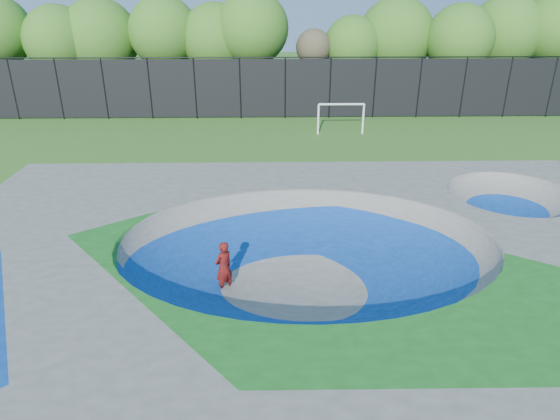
# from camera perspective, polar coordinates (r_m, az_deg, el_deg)

# --- Properties ---
(ground) EXTENTS (120.00, 120.00, 0.00)m
(ground) POSITION_cam_1_polar(r_m,az_deg,el_deg) (15.11, 3.00, -8.44)
(ground) COLOR #31621B
(ground) RESTS_ON ground
(skate_deck) EXTENTS (22.00, 14.00, 1.50)m
(skate_deck) POSITION_cam_1_polar(r_m,az_deg,el_deg) (14.72, 3.06, -5.97)
(skate_deck) COLOR gray
(skate_deck) RESTS_ON ground
(skater) EXTENTS (0.69, 0.69, 1.62)m
(skater) POSITION_cam_1_polar(r_m,az_deg,el_deg) (14.40, -6.45, -6.55)
(skater) COLOR #B5160E
(skater) RESTS_ON ground
(skateboard) EXTENTS (0.76, 0.64, 0.05)m
(skateboard) POSITION_cam_1_polar(r_m,az_deg,el_deg) (14.82, -6.31, -9.16)
(skateboard) COLOR black
(skateboard) RESTS_ON ground
(soccer_goal) EXTENTS (2.83, 0.12, 1.87)m
(soccer_goal) POSITION_cam_1_polar(r_m,az_deg,el_deg) (30.63, 6.99, 10.96)
(soccer_goal) COLOR white
(soccer_goal) RESTS_ON ground
(fence) EXTENTS (48.09, 0.09, 4.04)m
(fence) POSITION_cam_1_polar(r_m,az_deg,el_deg) (34.26, 0.60, 13.89)
(fence) COLOR black
(fence) RESTS_ON ground
(treeline) EXTENTS (53.56, 7.28, 8.12)m
(treeline) POSITION_cam_1_polar(r_m,az_deg,el_deg) (38.93, 1.23, 19.29)
(treeline) COLOR #4E3D27
(treeline) RESTS_ON ground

